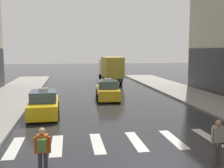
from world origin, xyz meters
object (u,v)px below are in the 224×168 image
object	(u,v)px
taxi_second	(108,91)
box_truck	(111,69)
taxi_lead	(44,104)
pedestrian_with_handbag	(218,139)
pedestrian_with_backpack	(42,148)

from	to	relation	value
taxi_second	box_truck	size ratio (longest dim) A/B	0.61
taxi_lead	taxi_second	size ratio (longest dim) A/B	0.99
taxi_lead	box_truck	size ratio (longest dim) A/B	0.61
taxi_lead	taxi_second	bearing A→B (deg)	47.63
taxi_lead	taxi_second	distance (m)	7.27
taxi_second	box_truck	xyz separation A→B (m)	(2.10, 11.90, 1.13)
taxi_lead	box_truck	bearing A→B (deg)	67.95
taxi_lead	pedestrian_with_handbag	world-z (taller)	taxi_lead
pedestrian_with_handbag	taxi_second	bearing A→B (deg)	98.57
box_truck	taxi_second	bearing A→B (deg)	-99.99
taxi_lead	box_truck	distance (m)	18.67
box_truck	pedestrian_with_handbag	world-z (taller)	box_truck
pedestrian_with_handbag	taxi_lead	bearing A→B (deg)	128.92
pedestrian_with_backpack	pedestrian_with_handbag	world-z (taller)	same
pedestrian_with_backpack	pedestrian_with_handbag	xyz separation A→B (m)	(6.29, 0.11, -0.04)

